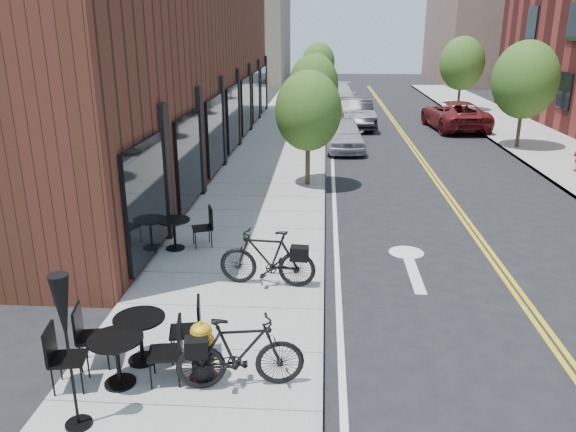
{
  "coord_description": "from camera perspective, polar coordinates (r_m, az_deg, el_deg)",
  "views": [
    {
      "loc": [
        -0.06,
        -9.55,
        5.19
      ],
      "look_at": [
        -0.87,
        2.91,
        1.0
      ],
      "focal_mm": 35.0,
      "sensor_mm": 36.0,
      "label": 1
    }
  ],
  "objects": [
    {
      "name": "fire_hydrant",
      "position": [
        8.71,
        -8.71,
        -13.58
      ],
      "size": [
        0.57,
        0.57,
        0.99
      ],
      "rotation": [
        0.0,
        0.0,
        -0.4
      ],
      "color": "maroon",
      "rests_on": "sidewalk_near"
    },
    {
      "name": "patio_umbrella",
      "position": [
        7.7,
        -21.8,
        -9.82
      ],
      "size": [
        0.36,
        0.36,
        2.21
      ],
      "color": "black",
      "rests_on": "sidewalk_near"
    },
    {
      "name": "ground",
      "position": [
        10.87,
        3.63,
        -10.01
      ],
      "size": [
        120.0,
        120.0,
        0.0
      ],
      "primitive_type": "plane",
      "color": "black",
      "rests_on": "ground"
    },
    {
      "name": "tree_near_b",
      "position": [
        26.67,
        2.62,
        13.2
      ],
      "size": [
        2.3,
        2.3,
        3.98
      ],
      "color": "#382B1E",
      "rests_on": "sidewalk_near"
    },
    {
      "name": "bistro_set_b",
      "position": [
        9.34,
        -14.77,
        -11.37
      ],
      "size": [
        1.92,
        0.95,
        1.01
      ],
      "rotation": [
        0.0,
        0.0,
        0.2
      ],
      "color": "black",
      "rests_on": "sidewalk_near"
    },
    {
      "name": "bg_building_right",
      "position": [
        61.68,
        19.86,
        18.27
      ],
      "size": [
        10.0,
        16.0,
        12.0
      ],
      "primitive_type": "cube",
      "color": "brown",
      "rests_on": "ground"
    },
    {
      "name": "parked_car_b",
      "position": [
        31.29,
        6.84,
        10.35
      ],
      "size": [
        2.1,
        4.97,
        1.6
      ],
      "primitive_type": "imported",
      "rotation": [
        0.0,
        0.0,
        0.09
      ],
      "color": "black",
      "rests_on": "ground"
    },
    {
      "name": "parked_car_far",
      "position": [
        31.82,
        16.55,
        9.81
      ],
      "size": [
        3.07,
        5.75,
        1.54
      ],
      "primitive_type": "imported",
      "rotation": [
        0.0,
        0.0,
        3.24
      ],
      "color": "maroon",
      "rests_on": "ground"
    },
    {
      "name": "tree_near_a",
      "position": [
        18.74,
        2.07,
        10.61
      ],
      "size": [
        2.2,
        2.2,
        3.81
      ],
      "color": "#382B1E",
      "rests_on": "sidewalk_near"
    },
    {
      "name": "tree_far_c",
      "position": [
        38.59,
        17.26,
        14.58
      ],
      "size": [
        2.8,
        2.8,
        4.62
      ],
      "color": "#382B1E",
      "rests_on": "sidewalk_far"
    },
    {
      "name": "parked_car_a",
      "position": [
        25.32,
        5.67,
        8.24
      ],
      "size": [
        1.9,
        4.2,
        1.4
      ],
      "primitive_type": "imported",
      "rotation": [
        0.0,
        0.0,
        0.06
      ],
      "color": "#A6A8AE",
      "rests_on": "ground"
    },
    {
      "name": "building_near",
      "position": [
        24.47,
        -11.91,
        14.21
      ],
      "size": [
        5.0,
        28.0,
        7.0
      ],
      "primitive_type": "cube",
      "color": "#492617",
      "rests_on": "ground"
    },
    {
      "name": "parked_car_c",
      "position": [
        38.79,
        5.09,
        12.01
      ],
      "size": [
        2.42,
        5.7,
        1.64
      ],
      "primitive_type": "imported",
      "rotation": [
        0.0,
        0.0,
        0.02
      ],
      "color": "silver",
      "rests_on": "ground"
    },
    {
      "name": "tree_far_b",
      "position": [
        27.06,
        22.96,
        12.61
      ],
      "size": [
        2.8,
        2.8,
        4.62
      ],
      "color": "#382B1E",
      "rests_on": "sidewalk_far"
    },
    {
      "name": "sidewalk_near",
      "position": [
        20.31,
        -1.89,
        3.9
      ],
      "size": [
        4.0,
        70.0,
        0.12
      ],
      "primitive_type": "cube",
      "color": "#9E9B93",
      "rests_on": "ground"
    },
    {
      "name": "bistro_set_c",
      "position": [
        13.71,
        -11.48,
        -1.37
      ],
      "size": [
        1.84,
        1.05,
        0.97
      ],
      "rotation": [
        0.0,
        0.0,
        0.35
      ],
      "color": "black",
      "rests_on": "sidewalk_near"
    },
    {
      "name": "bicycle_left",
      "position": [
        11.52,
        -2.12,
        -4.28
      ],
      "size": [
        2.05,
        0.75,
        1.2
      ],
      "primitive_type": "imported",
      "rotation": [
        0.0,
        0.0,
        -1.66
      ],
      "color": "black",
      "rests_on": "sidewalk_near"
    },
    {
      "name": "tree_near_c",
      "position": [
        34.66,
        2.91,
        14.12
      ],
      "size": [
        2.1,
        2.1,
        3.67
      ],
      "color": "#382B1E",
      "rests_on": "sidewalk_near"
    },
    {
      "name": "tree_near_d",
      "position": [
        42.62,
        3.11,
        15.29
      ],
      "size": [
        2.4,
        2.4,
        4.11
      ],
      "color": "#382B1E",
      "rests_on": "sidewalk_near"
    },
    {
      "name": "bicycle_right",
      "position": [
        8.46,
        -4.87,
        -13.69
      ],
      "size": [
        1.95,
        0.84,
        1.14
      ],
      "primitive_type": "imported",
      "rotation": [
        0.0,
        0.0,
        1.74
      ],
      "color": "black",
      "rests_on": "sidewalk_near"
    },
    {
      "name": "bistro_set_a",
      "position": [
        8.88,
        -16.97,
        -13.27
      ],
      "size": [
        1.92,
        0.94,
        1.01
      ],
      "rotation": [
        0.0,
        0.0,
        0.18
      ],
      "color": "black",
      "rests_on": "sidewalk_near"
    },
    {
      "name": "bg_building_left",
      "position": [
        58.1,
        -4.34,
        18.31
      ],
      "size": [
        8.0,
        14.0,
        10.0
      ],
      "primitive_type": "cube",
      "color": "#726656",
      "rests_on": "ground"
    }
  ]
}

